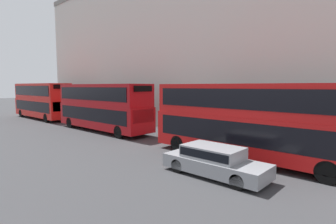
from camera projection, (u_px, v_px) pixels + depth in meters
name	position (u px, v px, depth m)	size (l,w,h in m)	color
bus_leading	(249.00, 118.00, 14.14)	(2.59, 11.27, 4.16)	red
bus_second_in_queue	(102.00, 105.00, 23.46)	(2.59, 10.96, 4.21)	#A80F14
bus_third_in_queue	(42.00, 99.00, 32.25)	(2.59, 10.90, 4.35)	red
car_dark_sedan	(214.00, 160.00, 11.80)	(1.80, 4.78, 1.35)	gray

